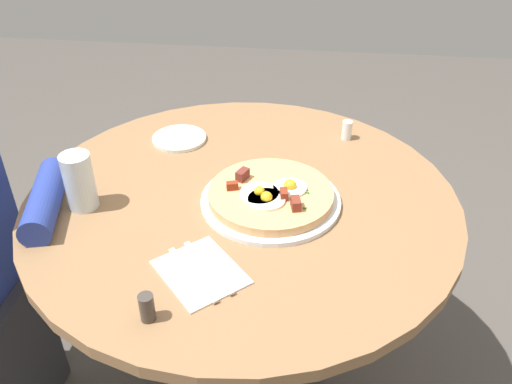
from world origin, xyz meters
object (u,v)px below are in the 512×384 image
Objects in this scene: breakfast_pizza at (271,194)px; fork at (208,267)px; dining_table at (243,250)px; pizza_plate at (271,201)px; pepper_shaker at (147,307)px; bread_plate at (179,138)px; knife at (192,274)px; water_glass at (79,181)px; salt_shaker at (347,130)px.

breakfast_pizza is 1.62× the size of fork.
dining_table is 0.19m from pizza_plate.
fork is at bearing -30.39° from pepper_shaker.
pepper_shaker reaches higher than bread_plate.
water_glass is at bearing 14.39° from knife.
fork is at bearing -118.48° from water_glass.
bread_plate reaches higher than fork.
water_glass is 0.73m from salt_shaker.
breakfast_pizza is 0.26m from fork.
water_glass is (-0.06, 0.43, 0.06)m from pizza_plate.
bread_plate is 0.47m from salt_shaker.
fork is 0.04m from knife.
breakfast_pizza is 0.29m from knife.
water_glass is at bearing 103.46° from dining_table.
pizza_plate is at bearing 151.38° from salt_shaker.
salt_shaker is at bearing -27.08° from pepper_shaker.
breakfast_pizza reaches higher than pepper_shaker.
pizza_plate is at bearing -64.56° from fork.
breakfast_pizza reaches higher than fork.
water_glass reaches higher than knife.
fork is at bearing 173.47° from dining_table.
dining_table is at bearing 73.46° from pizza_plate.
salt_shaker is (0.06, -0.46, 0.02)m from bread_plate.
pepper_shaker is (-0.38, 0.18, 0.02)m from pizza_plate.
pepper_shaker is at bearing 107.86° from fork.
bread_plate is (0.25, 0.21, 0.18)m from dining_table.
bread_plate reaches higher than dining_table.
water_glass is (-0.09, 0.36, 0.24)m from dining_table.
salt_shaker is at bearing -67.99° from fork.
breakfast_pizza is 0.43m from water_glass.
water_glass reaches higher than salt_shaker.
water_glass reaches higher than pizza_plate.
water_glass reaches higher than breakfast_pizza.
salt_shaker reaches higher than knife.
breakfast_pizza is 2.14× the size of water_glass.
dining_table is at bearing -48.28° from fork.
dining_table is 3.15× the size of pizza_plate.
salt_shaker is at bearing -28.62° from pizza_plate.
breakfast_pizza is 5.17× the size of pepper_shaker.
fork is (-0.26, 0.03, 0.18)m from dining_table.
salt_shaker is (0.60, -0.31, 0.02)m from knife.
fork is at bearing 153.76° from salt_shaker.
salt_shaker reaches higher than fork.
water_glass reaches higher than dining_table.
bread_plate is (0.27, 0.28, -0.00)m from pizza_plate.
pepper_shaker is (-0.65, -0.10, 0.02)m from bread_plate.
pizza_plate reaches higher than bread_plate.
pizza_plate is 5.80× the size of pepper_shaker.
breakfast_pizza reaches higher than bread_plate.
knife is 0.67m from salt_shaker.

